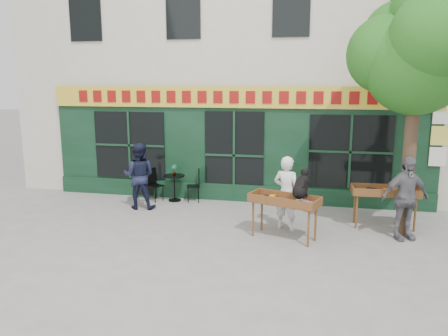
{
  "coord_description": "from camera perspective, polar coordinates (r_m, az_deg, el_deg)",
  "views": [
    {
      "loc": [
        2.27,
        -9.81,
        3.4
      ],
      "look_at": [
        0.09,
        0.5,
        1.33
      ],
      "focal_mm": 35.0,
      "sensor_mm": 36.0,
      "label": 1
    }
  ],
  "objects": [
    {
      "name": "ground",
      "position": [
        10.63,
        -1.02,
        -7.54
      ],
      "size": [
        80.0,
        80.0,
        0.0
      ],
      "primitive_type": "plane",
      "color": "slate",
      "rests_on": "ground"
    },
    {
      "name": "book_cart_right",
      "position": [
        10.99,
        20.29,
        -3.16
      ],
      "size": [
        1.52,
        0.66,
        0.99
      ],
      "rotation": [
        0.0,
        0.0,
        0.03
      ],
      "color": "brown",
      "rests_on": "ground"
    },
    {
      "name": "man_right",
      "position": [
        10.3,
        22.57,
        -3.65
      ],
      "size": [
        1.18,
        0.82,
        1.85
      ],
      "primitive_type": "imported",
      "rotation": [
        0.0,
        0.0,
        0.38
      ],
      "color": "#5B5A60",
      "rests_on": "ground"
    },
    {
      "name": "chalkboard",
      "position": [
        13.31,
        -10.07,
        -2.09
      ],
      "size": [
        0.56,
        0.2,
        0.79
      ],
      "rotation": [
        0.0,
        0.0,
        -0.01
      ],
      "color": "black",
      "rests_on": "ground"
    },
    {
      "name": "dog",
      "position": [
        9.47,
        10.05,
        -1.93
      ],
      "size": [
        0.52,
        0.68,
        0.6
      ],
      "primitive_type": null,
      "rotation": [
        0.0,
        0.0,
        -0.33
      ],
      "color": "black",
      "rests_on": "book_cart_center"
    },
    {
      "name": "bistro_chair_left",
      "position": [
        12.89,
        -9.24,
        -1.77
      ],
      "size": [
        0.49,
        0.49,
        0.95
      ],
      "rotation": [
        0.0,
        0.0,
        1.09
      ],
      "color": "black",
      "rests_on": "ground"
    },
    {
      "name": "woman",
      "position": [
        10.26,
        8.16,
        -3.25
      ],
      "size": [
        0.74,
        0.6,
        1.75
      ],
      "primitive_type": "imported",
      "rotation": [
        0.0,
        0.0,
        2.81
      ],
      "color": "silver",
      "rests_on": "ground"
    },
    {
      "name": "building",
      "position": [
        16.03,
        3.91,
        16.72
      ],
      "size": [
        14.0,
        7.26,
        10.0
      ],
      "color": "beige",
      "rests_on": "ground"
    },
    {
      "name": "book_cart_center",
      "position": [
        9.65,
        7.89,
        -4.49
      ],
      "size": [
        1.62,
        1.08,
        0.99
      ],
      "rotation": [
        0.0,
        0.0,
        -0.33
      ],
      "color": "brown",
      "rests_on": "ground"
    },
    {
      "name": "bistro_chair_right",
      "position": [
        12.62,
        -3.65,
        -1.92
      ],
      "size": [
        0.45,
        0.45,
        0.95
      ],
      "rotation": [
        0.0,
        0.0,
        -1.27
      ],
      "color": "black",
      "rests_on": "ground"
    },
    {
      "name": "potted_plant",
      "position": [
        12.66,
        -6.54,
        -0.26
      ],
      "size": [
        0.19,
        0.15,
        0.31
      ],
      "primitive_type": "imported",
      "rotation": [
        0.0,
        0.0,
        -0.22
      ],
      "color": "gray",
      "rests_on": "bistro_table"
    },
    {
      "name": "bistro_table",
      "position": [
        12.74,
        -6.5,
        -1.92
      ],
      "size": [
        0.6,
        0.6,
        0.76
      ],
      "color": "black",
      "rests_on": "ground"
    },
    {
      "name": "street_tree",
      "position": [
        10.4,
        24.17,
        14.07
      ],
      "size": [
        3.05,
        2.9,
        5.6
      ],
      "color": "#382619",
      "rests_on": "ground"
    },
    {
      "name": "man_left",
      "position": [
        12.08,
        -11.03,
        -1.01
      ],
      "size": [
        0.96,
        0.79,
        1.81
      ],
      "primitive_type": "imported",
      "rotation": [
        0.0,
        0.0,
        3.27
      ],
      "color": "black",
      "rests_on": "ground"
    }
  ]
}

